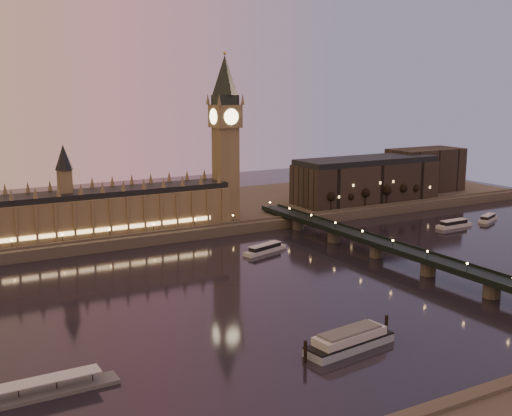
# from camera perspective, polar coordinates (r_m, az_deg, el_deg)

# --- Properties ---
(ground) EXTENTS (700.00, 700.00, 0.00)m
(ground) POSITION_cam_1_polar(r_m,az_deg,el_deg) (283.77, -1.28, -7.68)
(ground) COLOR black
(ground) RESTS_ON ground
(far_embankment) EXTENTS (560.00, 130.00, 6.00)m
(far_embankment) POSITION_cam_1_polar(r_m,az_deg,el_deg) (440.32, -8.05, -0.61)
(far_embankment) COLOR #423D35
(far_embankment) RESTS_ON ground
(palace_of_westminster) EXTENTS (180.00, 26.62, 52.00)m
(palace_of_westminster) POSITION_cam_1_polar(r_m,az_deg,el_deg) (374.67, -15.63, -0.04)
(palace_of_westminster) COLOR brown
(palace_of_westminster) RESTS_ON ground
(big_ben) EXTENTS (17.68, 17.68, 104.00)m
(big_ben) POSITION_cam_1_polar(r_m,az_deg,el_deg) (401.96, -2.74, 7.16)
(big_ben) COLOR brown
(big_ben) RESTS_ON ground
(westminster_bridge) EXTENTS (13.20, 260.00, 15.30)m
(westminster_bridge) POSITION_cam_1_polar(r_m,az_deg,el_deg) (333.56, 12.74, -4.10)
(westminster_bridge) COLOR black
(westminster_bridge) RESTS_ON ground
(city_block) EXTENTS (155.00, 45.00, 34.00)m
(city_block) POSITION_cam_1_polar(r_m,az_deg,el_deg) (493.70, 11.53, 2.80)
(city_block) COLOR black
(city_block) RESTS_ON ground
(bare_tree_0) EXTENTS (5.61, 5.61, 11.40)m
(bare_tree_0) POSITION_cam_1_polar(r_m,az_deg,el_deg) (435.87, 6.61, 0.84)
(bare_tree_0) COLOR black
(bare_tree_0) RESTS_ON ground
(bare_tree_1) EXTENTS (5.61, 5.61, 11.40)m
(bare_tree_1) POSITION_cam_1_polar(r_m,az_deg,el_deg) (445.30, 8.26, 1.02)
(bare_tree_1) COLOR black
(bare_tree_1) RESTS_ON ground
(bare_tree_2) EXTENTS (5.61, 5.61, 11.40)m
(bare_tree_2) POSITION_cam_1_polar(r_m,az_deg,el_deg) (455.09, 9.84, 1.18)
(bare_tree_2) COLOR black
(bare_tree_2) RESTS_ON ground
(bare_tree_3) EXTENTS (5.61, 5.61, 11.40)m
(bare_tree_3) POSITION_cam_1_polar(r_m,az_deg,el_deg) (465.22, 11.35, 1.34)
(bare_tree_3) COLOR black
(bare_tree_3) RESTS_ON ground
(bare_tree_4) EXTENTS (5.61, 5.61, 11.40)m
(bare_tree_4) POSITION_cam_1_polar(r_m,az_deg,el_deg) (475.65, 12.80, 1.49)
(bare_tree_4) COLOR black
(bare_tree_4) RESTS_ON ground
(bare_tree_5) EXTENTS (5.61, 5.61, 11.40)m
(bare_tree_5) POSITION_cam_1_polar(r_m,az_deg,el_deg) (486.38, 14.18, 1.64)
(bare_tree_5) COLOR black
(bare_tree_5) RESTS_ON ground
(cruise_boat_a) EXTENTS (28.95, 14.32, 4.55)m
(cruise_boat_a) POSITION_cam_1_polar(r_m,az_deg,el_deg) (351.64, 0.80, -3.63)
(cruise_boat_a) COLOR silver
(cruise_boat_a) RESTS_ON ground
(cruise_boat_b) EXTENTS (26.37, 7.32, 4.84)m
(cruise_boat_b) POSITION_cam_1_polar(r_m,az_deg,el_deg) (431.35, 17.18, -1.36)
(cruise_boat_b) COLOR silver
(cruise_boat_b) RESTS_ON ground
(cruise_boat_c) EXTENTS (22.39, 13.97, 4.36)m
(cruise_boat_c) POSITION_cam_1_polar(r_m,az_deg,el_deg) (458.37, 19.92, -0.85)
(cruise_boat_c) COLOR silver
(cruise_boat_c) RESTS_ON ground
(moored_barge) EXTENTS (40.26, 14.15, 7.44)m
(moored_barge) POSITION_cam_1_polar(r_m,az_deg,el_deg) (229.98, 8.32, -11.55)
(moored_barge) COLOR #93A5BC
(moored_barge) RESTS_ON ground
(pontoon_pier) EXTENTS (45.54, 7.59, 12.14)m
(pontoon_pier) POSITION_cam_1_polar(r_m,az_deg,el_deg) (207.03, -18.56, -15.24)
(pontoon_pier) COLOR #595B5E
(pontoon_pier) RESTS_ON ground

